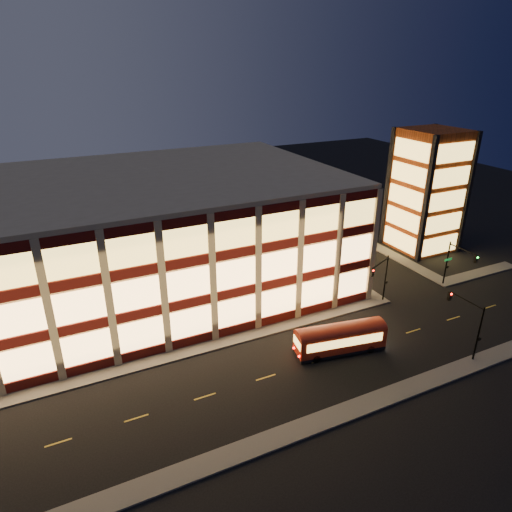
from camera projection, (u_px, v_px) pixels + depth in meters
ground at (203, 354)px, 45.73m from camera, size 200.00×200.00×0.00m
sidewalk_office_south at (171, 356)px, 45.33m from camera, size 54.00×2.00×0.15m
sidewalk_office_east at (309, 253)px, 68.89m from camera, size 2.00×30.00×0.15m
sidewalk_tower_south at (477, 274)px, 62.47m from camera, size 14.00×2.00×0.15m
sidewalk_tower_west at (367, 242)px, 73.28m from camera, size 2.00×30.00×0.15m
sidewalk_near at (261, 444)px, 34.98m from camera, size 100.00×2.00×0.15m
office_building at (131, 236)px, 55.61m from camera, size 50.45×30.45×14.50m
stair_tower at (427, 191)px, 67.92m from camera, size 8.60×8.60×18.00m
traffic_signal_far at (381, 274)px, 53.13m from camera, size 3.79×1.87×6.00m
traffic_signal_right at (457, 260)px, 56.93m from camera, size 1.20×4.37×6.00m
traffic_signal_near at (468, 317)px, 44.35m from camera, size 0.32×4.45×6.00m
trolley_bus at (340, 337)px, 45.42m from camera, size 9.41×3.82×3.10m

